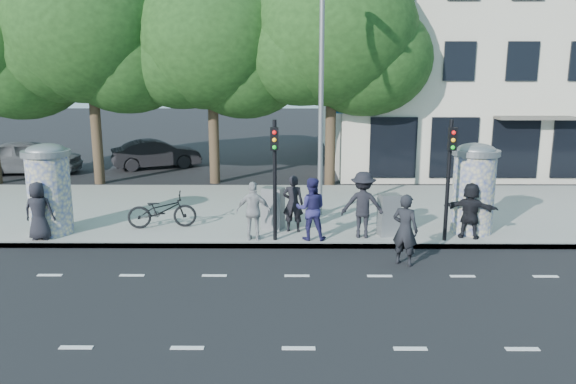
{
  "coord_description": "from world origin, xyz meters",
  "views": [
    {
      "loc": [
        -0.12,
        -11.4,
        4.9
      ],
      "look_at": [
        -0.23,
        3.5,
        1.62
      ],
      "focal_mm": 35.0,
      "sensor_mm": 36.0,
      "label": 1
    }
  ],
  "objects_px": {
    "ped_b": "(293,203)",
    "ped_d": "(363,205)",
    "ped_a": "(39,211)",
    "ped_c": "(311,209)",
    "traffic_pole_near": "(275,168)",
    "ped_f": "(470,210)",
    "cabinet_left": "(273,208)",
    "ped_e": "(254,211)",
    "ad_column_right": "(474,186)",
    "car_mid": "(156,154)",
    "bicycle": "(162,210)",
    "ad_column_left": "(49,187)",
    "traffic_pole_far": "(449,168)",
    "street_lamp": "(321,72)",
    "car_left": "(30,157)",
    "man_road": "(405,230)"
  },
  "relations": [
    {
      "from": "ped_b",
      "to": "bicycle",
      "type": "distance_m",
      "value": 4.01
    },
    {
      "from": "ped_c",
      "to": "car_left",
      "type": "bearing_deg",
      "value": -37.48
    },
    {
      "from": "ped_b",
      "to": "ped_d",
      "type": "height_order",
      "value": "ped_d"
    },
    {
      "from": "cabinet_left",
      "to": "ped_c",
      "type": "bearing_deg",
      "value": -24.28
    },
    {
      "from": "ped_e",
      "to": "ped_f",
      "type": "height_order",
      "value": "ped_e"
    },
    {
      "from": "ad_column_left",
      "to": "ad_column_right",
      "type": "bearing_deg",
      "value": 0.92
    },
    {
      "from": "man_road",
      "to": "cabinet_left",
      "type": "height_order",
      "value": "man_road"
    },
    {
      "from": "ped_a",
      "to": "car_mid",
      "type": "bearing_deg",
      "value": -92.12
    },
    {
      "from": "ped_b",
      "to": "traffic_pole_far",
      "type": "bearing_deg",
      "value": 176.36
    },
    {
      "from": "traffic_pole_near",
      "to": "car_mid",
      "type": "xyz_separation_m",
      "value": [
        -6.35,
        12.67,
        -1.52
      ]
    },
    {
      "from": "traffic_pole_near",
      "to": "street_lamp",
      "type": "distance_m",
      "value": 4.07
    },
    {
      "from": "ped_a",
      "to": "cabinet_left",
      "type": "bearing_deg",
      "value": -170.73
    },
    {
      "from": "ped_e",
      "to": "cabinet_left",
      "type": "relative_size",
      "value": 1.32
    },
    {
      "from": "ped_c",
      "to": "ped_f",
      "type": "bearing_deg",
      "value": -175.22
    },
    {
      "from": "traffic_pole_near",
      "to": "traffic_pole_far",
      "type": "distance_m",
      "value": 4.8
    },
    {
      "from": "bicycle",
      "to": "cabinet_left",
      "type": "xyz_separation_m",
      "value": [
        3.38,
        -0.08,
        0.09
      ]
    },
    {
      "from": "traffic_pole_near",
      "to": "street_lamp",
      "type": "relative_size",
      "value": 0.42
    },
    {
      "from": "ped_b",
      "to": "bicycle",
      "type": "height_order",
      "value": "ped_b"
    },
    {
      "from": "bicycle",
      "to": "cabinet_left",
      "type": "bearing_deg",
      "value": -100.52
    },
    {
      "from": "ped_d",
      "to": "ped_f",
      "type": "bearing_deg",
      "value": -173.64
    },
    {
      "from": "ped_e",
      "to": "ped_f",
      "type": "bearing_deg",
      "value": -174.12
    },
    {
      "from": "ped_c",
      "to": "bicycle",
      "type": "xyz_separation_m",
      "value": [
        -4.49,
        1.17,
        -0.35
      ]
    },
    {
      "from": "ped_a",
      "to": "ped_c",
      "type": "bearing_deg",
      "value": 179.82
    },
    {
      "from": "man_road",
      "to": "street_lamp",
      "type": "bearing_deg",
      "value": -32.15
    },
    {
      "from": "ped_d",
      "to": "car_left",
      "type": "distance_m",
      "value": 18.02
    },
    {
      "from": "ped_c",
      "to": "street_lamp",
      "type": "bearing_deg",
      "value": -95.48
    },
    {
      "from": "ped_a",
      "to": "ped_c",
      "type": "height_order",
      "value": "ped_c"
    },
    {
      "from": "traffic_pole_far",
      "to": "cabinet_left",
      "type": "distance_m",
      "value": 5.24
    },
    {
      "from": "ped_f",
      "to": "cabinet_left",
      "type": "bearing_deg",
      "value": 10.8
    },
    {
      "from": "street_lamp",
      "to": "bicycle",
      "type": "distance_m",
      "value": 6.56
    },
    {
      "from": "traffic_pole_near",
      "to": "ped_a",
      "type": "xyz_separation_m",
      "value": [
        -6.66,
        0.06,
        -1.25
      ]
    },
    {
      "from": "ped_e",
      "to": "bicycle",
      "type": "bearing_deg",
      "value": -19.62
    },
    {
      "from": "ped_b",
      "to": "cabinet_left",
      "type": "height_order",
      "value": "ped_b"
    },
    {
      "from": "traffic_pole_near",
      "to": "cabinet_left",
      "type": "xyz_separation_m",
      "value": [
        -0.09,
        1.21,
        -1.45
      ]
    },
    {
      "from": "ped_b",
      "to": "bicycle",
      "type": "xyz_separation_m",
      "value": [
        -3.98,
        0.37,
        -0.31
      ]
    },
    {
      "from": "traffic_pole_far",
      "to": "ped_d",
      "type": "relative_size",
      "value": 1.78
    },
    {
      "from": "bicycle",
      "to": "street_lamp",
      "type": "bearing_deg",
      "value": -81.52
    },
    {
      "from": "ad_column_right",
      "to": "bicycle",
      "type": "relative_size",
      "value": 1.29
    },
    {
      "from": "traffic_pole_near",
      "to": "ped_e",
      "type": "xyz_separation_m",
      "value": [
        -0.6,
        0.06,
        -1.24
      ]
    },
    {
      "from": "traffic_pole_far",
      "to": "ped_c",
      "type": "relative_size",
      "value": 1.91
    },
    {
      "from": "ad_column_right",
      "to": "car_mid",
      "type": "relative_size",
      "value": 0.62
    },
    {
      "from": "traffic_pole_far",
      "to": "traffic_pole_near",
      "type": "bearing_deg",
      "value": 180.0
    },
    {
      "from": "traffic_pole_far",
      "to": "cabinet_left",
      "type": "relative_size",
      "value": 2.68
    },
    {
      "from": "ped_b",
      "to": "ped_d",
      "type": "relative_size",
      "value": 0.89
    },
    {
      "from": "ad_column_right",
      "to": "ped_f",
      "type": "bearing_deg",
      "value": -112.23
    },
    {
      "from": "ad_column_left",
      "to": "ped_a",
      "type": "xyz_separation_m",
      "value": [
        -0.06,
        -0.65,
        -0.55
      ]
    },
    {
      "from": "traffic_pole_near",
      "to": "ped_e",
      "type": "relative_size",
      "value": 2.03
    },
    {
      "from": "ped_b",
      "to": "ped_e",
      "type": "xyz_separation_m",
      "value": [
        -1.11,
        -0.86,
        -0.02
      ]
    },
    {
      "from": "ad_column_right",
      "to": "man_road",
      "type": "distance_m",
      "value": 3.54
    },
    {
      "from": "traffic_pole_near",
      "to": "ped_b",
      "type": "xyz_separation_m",
      "value": [
        0.51,
        0.92,
        -1.23
      ]
    }
  ]
}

